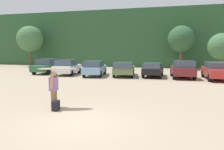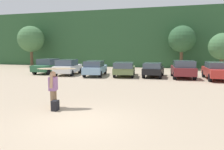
{
  "view_description": "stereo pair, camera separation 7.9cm",
  "coord_description": "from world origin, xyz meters",
  "px_view_note": "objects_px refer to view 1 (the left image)",
  "views": [
    {
      "loc": [
        3.13,
        -7.27,
        2.67
      ],
      "look_at": [
        -0.73,
        6.99,
        0.93
      ],
      "focal_mm": 35.29,
      "sensor_mm": 36.0,
      "label": 1
    },
    {
      "loc": [
        3.21,
        -7.25,
        2.67
      ],
      "look_at": [
        -0.73,
        6.99,
        0.93
      ],
      "focal_mm": 35.29,
      "sensor_mm": 36.0,
      "label": 2
    }
  ],
  "objects_px": {
    "parked_car_sky_blue": "(95,68)",
    "surfboard_cream": "(57,69)",
    "parked_car_white": "(67,67)",
    "parked_car_olive_green": "(124,69)",
    "parked_car_black": "(153,69)",
    "backpack_dropped": "(56,106)",
    "parked_car_forest_green": "(48,66)",
    "parked_car_maroon": "(183,69)",
    "person_adult": "(54,87)",
    "parked_car_red": "(216,70)"
  },
  "relations": [
    {
      "from": "parked_car_maroon",
      "to": "surfboard_cream",
      "type": "relative_size",
      "value": 2.31
    },
    {
      "from": "parked_car_forest_green",
      "to": "parked_car_black",
      "type": "distance_m",
      "value": 11.59
    },
    {
      "from": "parked_car_white",
      "to": "parked_car_red",
      "type": "bearing_deg",
      "value": -96.58
    },
    {
      "from": "parked_car_olive_green",
      "to": "parked_car_black",
      "type": "xyz_separation_m",
      "value": [
        2.81,
        0.19,
        -0.01
      ]
    },
    {
      "from": "parked_car_sky_blue",
      "to": "parked_car_black",
      "type": "xyz_separation_m",
      "value": [
        5.71,
        0.65,
        -0.06
      ]
    },
    {
      "from": "parked_car_olive_green",
      "to": "person_adult",
      "type": "distance_m",
      "value": 12.4
    },
    {
      "from": "parked_car_forest_green",
      "to": "parked_car_sky_blue",
      "type": "distance_m",
      "value": 5.95
    },
    {
      "from": "parked_car_white",
      "to": "backpack_dropped",
      "type": "relative_size",
      "value": 9.45
    },
    {
      "from": "parked_car_white",
      "to": "parked_car_forest_green",
      "type": "bearing_deg",
      "value": 68.19
    },
    {
      "from": "parked_car_red",
      "to": "parked_car_black",
      "type": "bearing_deg",
      "value": 83.65
    },
    {
      "from": "parked_car_white",
      "to": "parked_car_sky_blue",
      "type": "distance_m",
      "value": 3.1
    },
    {
      "from": "parked_car_black",
      "to": "person_adult",
      "type": "bearing_deg",
      "value": 166.26
    },
    {
      "from": "parked_car_black",
      "to": "parked_car_red",
      "type": "height_order",
      "value": "parked_car_red"
    },
    {
      "from": "parked_car_black",
      "to": "backpack_dropped",
      "type": "height_order",
      "value": "parked_car_black"
    },
    {
      "from": "parked_car_sky_blue",
      "to": "surfboard_cream",
      "type": "height_order",
      "value": "surfboard_cream"
    },
    {
      "from": "parked_car_forest_green",
      "to": "parked_car_white",
      "type": "distance_m",
      "value": 2.87
    },
    {
      "from": "parked_car_white",
      "to": "parked_car_olive_green",
      "type": "distance_m",
      "value": 6.01
    },
    {
      "from": "parked_car_olive_green",
      "to": "backpack_dropped",
      "type": "bearing_deg",
      "value": 171.09
    },
    {
      "from": "parked_car_white",
      "to": "parked_car_black",
      "type": "bearing_deg",
      "value": -93.93
    },
    {
      "from": "parked_car_olive_green",
      "to": "person_adult",
      "type": "bearing_deg",
      "value": 169.61
    },
    {
      "from": "parked_car_red",
      "to": "backpack_dropped",
      "type": "xyz_separation_m",
      "value": [
        -8.65,
        -12.61,
        -0.59
      ]
    },
    {
      "from": "parked_car_black",
      "to": "parked_car_white",
      "type": "bearing_deg",
      "value": 94.38
    },
    {
      "from": "parked_car_black",
      "to": "backpack_dropped",
      "type": "xyz_separation_m",
      "value": [
        -3.1,
        -12.99,
        -0.53
      ]
    },
    {
      "from": "parked_car_red",
      "to": "surfboard_cream",
      "type": "height_order",
      "value": "surfboard_cream"
    },
    {
      "from": "parked_car_sky_blue",
      "to": "backpack_dropped",
      "type": "xyz_separation_m",
      "value": [
        2.61,
        -12.34,
        -0.59
      ]
    },
    {
      "from": "person_adult",
      "to": "backpack_dropped",
      "type": "distance_m",
      "value": 0.89
    },
    {
      "from": "parked_car_sky_blue",
      "to": "parked_car_maroon",
      "type": "height_order",
      "value": "parked_car_maroon"
    },
    {
      "from": "parked_car_red",
      "to": "backpack_dropped",
      "type": "relative_size",
      "value": 10.38
    },
    {
      "from": "surfboard_cream",
      "to": "backpack_dropped",
      "type": "relative_size",
      "value": 4.03
    },
    {
      "from": "parked_car_forest_green",
      "to": "parked_car_black",
      "type": "relative_size",
      "value": 1.04
    },
    {
      "from": "parked_car_forest_green",
      "to": "backpack_dropped",
      "type": "bearing_deg",
      "value": -147.38
    },
    {
      "from": "parked_car_red",
      "to": "parked_car_sky_blue",
      "type": "bearing_deg",
      "value": 88.93
    },
    {
      "from": "person_adult",
      "to": "backpack_dropped",
      "type": "height_order",
      "value": "person_adult"
    },
    {
      "from": "person_adult",
      "to": "surfboard_cream",
      "type": "bearing_deg",
      "value": -161.6
    },
    {
      "from": "parked_car_olive_green",
      "to": "parked_car_maroon",
      "type": "xyz_separation_m",
      "value": [
        5.53,
        0.09,
        0.09
      ]
    },
    {
      "from": "parked_car_white",
      "to": "person_adult",
      "type": "xyz_separation_m",
      "value": [
        5.4,
        -12.12,
        0.12
      ]
    },
    {
      "from": "parked_car_forest_green",
      "to": "parked_car_sky_blue",
      "type": "height_order",
      "value": "parked_car_forest_green"
    },
    {
      "from": "parked_car_red",
      "to": "person_adult",
      "type": "bearing_deg",
      "value": 141.25
    },
    {
      "from": "parked_car_forest_green",
      "to": "parked_car_red",
      "type": "xyz_separation_m",
      "value": [
        17.14,
        -0.67,
        -0.01
      ]
    },
    {
      "from": "parked_car_olive_green",
      "to": "parked_car_maroon",
      "type": "relative_size",
      "value": 1.08
    },
    {
      "from": "parked_car_forest_green",
      "to": "parked_car_maroon",
      "type": "bearing_deg",
      "value": -91.52
    },
    {
      "from": "parked_car_olive_green",
      "to": "parked_car_black",
      "type": "bearing_deg",
      "value": -93.76
    },
    {
      "from": "parked_car_white",
      "to": "person_adult",
      "type": "distance_m",
      "value": 13.27
    },
    {
      "from": "parked_car_black",
      "to": "parked_car_forest_green",
      "type": "bearing_deg",
      "value": 90.01
    },
    {
      "from": "surfboard_cream",
      "to": "parked_car_white",
      "type": "bearing_deg",
      "value": -85.55
    },
    {
      "from": "parked_car_white",
      "to": "backpack_dropped",
      "type": "distance_m",
      "value": 13.79
    },
    {
      "from": "parked_car_black",
      "to": "surfboard_cream",
      "type": "height_order",
      "value": "surfboard_cream"
    },
    {
      "from": "parked_car_maroon",
      "to": "backpack_dropped",
      "type": "bearing_deg",
      "value": 151.0
    },
    {
      "from": "person_adult",
      "to": "surfboard_cream",
      "type": "distance_m",
      "value": 0.86
    },
    {
      "from": "parked_car_forest_green",
      "to": "backpack_dropped",
      "type": "xyz_separation_m",
      "value": [
        8.49,
        -13.27,
        -0.6
      ]
    }
  ]
}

